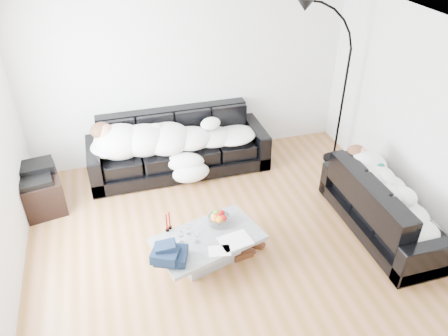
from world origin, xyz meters
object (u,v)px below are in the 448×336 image
object	(u,v)px
sleeper_back	(178,134)
sleeper_right	(390,190)
fruit_bowl	(219,218)
wine_glass_a	(189,229)
wine_glass_b	(181,237)
wine_glass_c	(197,237)
candle_right	(170,221)
coffee_table	(208,249)
sofa_back	(178,145)
shoes	(247,249)
sofa_right	(386,205)
floor_lamp	(343,95)
av_cabinet	(42,191)
candle_left	(167,223)
stereo	(36,172)

from	to	relation	value
sleeper_back	sleeper_right	distance (m)	3.08
fruit_bowl	wine_glass_a	xyz separation A→B (m)	(-0.40, -0.09, -0.00)
wine_glass_b	wine_glass_c	distance (m)	0.18
sleeper_back	candle_right	size ratio (longest dim) A/B	9.55
wine_glass_b	coffee_table	bearing A→B (deg)	-0.52
sofa_back	shoes	world-z (taller)	sofa_back
sofa_right	floor_lamp	bearing A→B (deg)	-7.41
sofa_right	coffee_table	bearing A→B (deg)	88.04
sofa_back	sleeper_back	distance (m)	0.21
sleeper_back	av_cabinet	world-z (taller)	sleeper_back
sleeper_back	candle_left	size ratio (longest dim) A/B	9.46
shoes	floor_lamp	xyz separation A→B (m)	(2.06, 1.65, 1.08)
coffee_table	wine_glass_b	distance (m)	0.41
candle_right	stereo	xyz separation A→B (m)	(-1.55, 1.38, 0.10)
fruit_bowl	candle_left	size ratio (longest dim) A/B	1.08
sleeper_right	wine_glass_b	xyz separation A→B (m)	(-2.64, 0.08, -0.18)
sleeper_right	stereo	distance (m)	4.61
sleeper_back	candle_left	xyz separation A→B (m)	(-0.50, -1.76, -0.17)
wine_glass_c	wine_glass_a	bearing A→B (deg)	110.83
sleeper_right	fruit_bowl	world-z (taller)	sleeper_right
sleeper_back	fruit_bowl	size ratio (longest dim) A/B	8.77
fruit_bowl	wine_glass_b	size ratio (longest dim) A/B	1.61
wine_glass_c	candle_left	distance (m)	0.42
sofa_back	wine_glass_c	xyz separation A→B (m)	(-0.20, -2.11, 0.00)
coffee_table	wine_glass_c	size ratio (longest dim) A/B	7.20
av_cabinet	sofa_back	bearing A→B (deg)	0.45
wine_glass_b	shoes	xyz separation A→B (m)	(0.81, -0.01, -0.39)
wine_glass_a	floor_lamp	size ratio (longest dim) A/B	0.07
coffee_table	av_cabinet	world-z (taller)	av_cabinet
wine_glass_b	stereo	xyz separation A→B (m)	(-1.63, 1.66, 0.14)
sofa_back	fruit_bowl	distance (m)	1.86
sleeper_back	wine_glass_b	size ratio (longest dim) A/B	14.12
wine_glass_c	av_cabinet	bearing A→B (deg)	136.62
sofa_back	candle_left	distance (m)	1.88
wine_glass_b	wine_glass_a	bearing A→B (deg)	45.71
stereo	wine_glass_b	bearing A→B (deg)	-54.08
wine_glass_c	sleeper_back	bearing A→B (deg)	84.39
sleeper_right	coffee_table	distance (m)	2.37
candle_right	stereo	distance (m)	2.08
fruit_bowl	coffee_table	bearing A→B (deg)	-132.63
fruit_bowl	wine_glass_c	xyz separation A→B (m)	(-0.33, -0.26, 0.00)
av_cabinet	stereo	world-z (taller)	stereo
av_cabinet	floor_lamp	xyz separation A→B (m)	(4.49, -0.02, 0.88)
sleeper_right	av_cabinet	bearing A→B (deg)	67.81
sofa_right	fruit_bowl	distance (m)	2.15
wine_glass_b	stereo	bearing A→B (deg)	134.50
sofa_right	candle_right	size ratio (longest dim) A/B	8.04
shoes	stereo	world-z (taller)	stereo
coffee_table	stereo	xyz separation A→B (m)	(-1.95, 1.66, 0.40)
wine_glass_b	wine_glass_c	size ratio (longest dim) A/B	0.95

